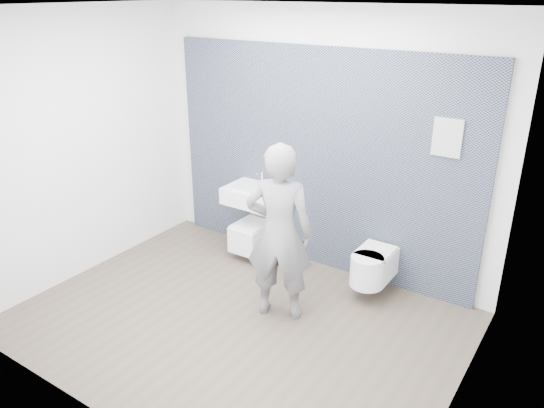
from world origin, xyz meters
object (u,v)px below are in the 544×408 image
Objects in this scene: visitor at (279,233)px; washbasin at (254,195)px; toilet_rounded at (372,266)px; toilet_square at (253,233)px.

washbasin is at bearing -63.71° from visitor.
visitor is (-0.60, -0.80, 0.53)m from toilet_rounded.
toilet_square is 1.51m from toilet_rounded.
toilet_square reaches higher than toilet_rounded.
washbasin is 0.90× the size of toilet_square.
washbasin is 0.36× the size of visitor.
washbasin is at bearing 90.00° from toilet_square.
visitor reaches higher than toilet_rounded.
toilet_rounded is (1.51, -0.05, 0.05)m from toilet_square.
visitor is at bearing -43.43° from washbasin.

